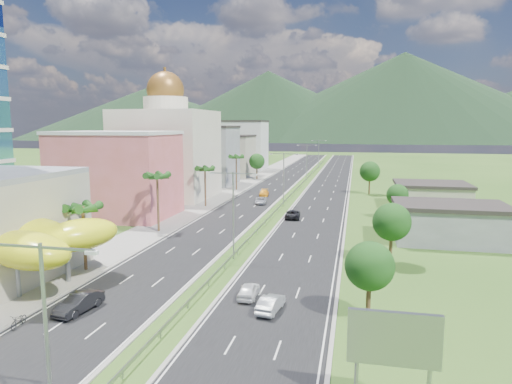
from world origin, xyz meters
The scene contains 36 objects.
ground centered at (0.00, 0.00, 0.00)m, with size 500.00×500.00×0.00m, color #2D5119.
road_left centered at (-7.50, 90.00, 0.02)m, with size 11.00×260.00×0.04m, color black.
road_right centered at (7.50, 90.00, 0.02)m, with size 11.00×260.00×0.04m, color black.
sidewalk_left centered at (-17.00, 90.00, 0.06)m, with size 7.00×260.00×0.12m, color gray.
median_guardrail centered at (0.00, 71.99, 0.62)m, with size 0.10×216.06×0.76m.
streetlight_median_a centered at (0.00, -25.00, 6.75)m, with size 6.04×0.25×11.00m.
streetlight_median_b centered at (0.00, 10.00, 6.75)m, with size 6.04×0.25×11.00m.
streetlight_median_c centered at (0.00, 50.00, 6.75)m, with size 6.04×0.25×11.00m.
streetlight_median_d centered at (0.00, 95.00, 6.75)m, with size 6.04×0.25×11.00m.
streetlight_median_e centered at (0.00, 140.00, 6.75)m, with size 6.04×0.25×11.00m.
lime_canopy centered at (-20.00, -4.00, 4.99)m, with size 18.00×15.00×7.40m.
pink_shophouse centered at (-28.00, 32.00, 7.50)m, with size 20.00×15.00×15.00m, color #CF5E55.
domed_building centered at (-28.00, 55.00, 11.35)m, with size 20.00×20.00×28.70m.
midrise_grey centered at (-27.00, 80.00, 8.00)m, with size 16.00×15.00×16.00m, color gray.
midrise_beige centered at (-27.00, 102.00, 6.50)m, with size 16.00×15.00×13.00m, color #A09884.
midrise_white centered at (-27.00, 125.00, 9.00)m, with size 16.00×15.00×18.00m, color silver.
billboard centered at (17.00, -18.00, 4.42)m, with size 5.20×0.35×6.20m.
shed_near centered at (28.00, 25.00, 2.50)m, with size 15.00×10.00×5.00m, color gray.
shed_far centered at (30.00, 55.00, 2.20)m, with size 14.00×12.00×4.40m, color #A09884.
palm_tree_b centered at (-15.50, 2.00, 7.06)m, with size 3.60×3.60×8.10m.
palm_tree_c centered at (-15.50, 22.00, 8.50)m, with size 3.60×3.60×9.60m.
palm_tree_d centered at (-15.50, 45.00, 7.54)m, with size 3.60×3.60×8.60m.
palm_tree_e centered at (-15.50, 70.00, 8.31)m, with size 3.60×3.60×9.40m.
leafy_tree_lfar centered at (-15.50, 95.00, 5.58)m, with size 4.90×4.90×8.05m.
leafy_tree_ra centered at (16.00, -5.00, 4.78)m, with size 4.20×4.20×6.90m.
leafy_tree_rb centered at (19.00, 12.00, 5.18)m, with size 4.55×4.55×7.47m.
leafy_tree_rc centered at (22.00, 40.00, 4.37)m, with size 3.85×3.85×6.33m.
leafy_tree_rd centered at (18.00, 70.00, 5.58)m, with size 4.90×4.90×8.05m.
mountain_ridge centered at (60.00, 450.00, 0.00)m, with size 860.00×140.00×90.00m, color black, non-canonical shape.
car_dark_left centered at (-9.22, -8.82, 0.86)m, with size 1.74×4.99×1.65m, color black.
car_silver_mid_left centered at (-5.02, 50.56, 0.73)m, with size 2.29×4.96×1.38m, color #B2B4BB.
car_yellow_far_left centered at (-6.50, 61.62, 0.77)m, with size 2.03×5.00×1.45m, color orange.
car_white_near_right centered at (4.83, -2.23, 0.76)m, with size 1.69×4.20×1.43m, color white.
car_silver_right centered at (7.51, -5.03, 0.76)m, with size 1.53×4.40×1.45m, color #A8ACB0.
car_dark_far_right centered at (3.76, 36.74, 0.80)m, with size 2.52×5.46×1.52m, color black.
motorcycle centered at (-12.30, -12.64, 0.71)m, with size 0.64×2.11×1.35m, color black.
Camera 1 is at (14.58, -43.41, 16.53)m, focal length 32.00 mm.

